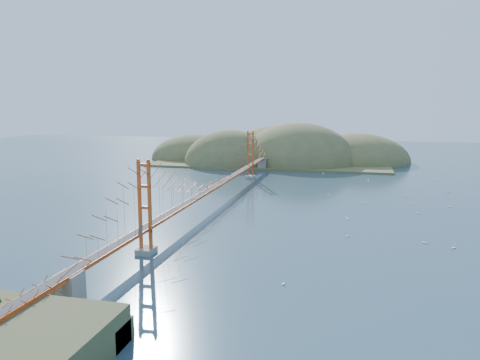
% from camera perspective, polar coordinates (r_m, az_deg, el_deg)
% --- Properties ---
extents(ground, '(320.00, 320.00, 0.00)m').
position_cam_1_polar(ground, '(86.54, -2.99, -2.87)').
color(ground, '#2B4556').
rests_on(ground, ground).
extents(bridge, '(2.20, 94.40, 12.00)m').
position_cam_1_polar(bridge, '(85.51, -2.99, 1.75)').
color(bridge, gray).
rests_on(bridge, ground).
extents(approach_viaduct, '(1.40, 12.00, 3.38)m').
position_cam_1_polar(approach_viaduct, '(41.01, -24.81, -14.09)').
color(approach_viaduct, '#B33F13').
rests_on(approach_viaduct, ground).
extents(promontory, '(9.00, 6.00, 0.24)m').
position_cam_1_polar(promontory, '(44.43, -21.78, -15.46)').
color(promontory, '#59544C').
rests_on(promontory, ground).
extents(fort, '(3.70, 2.30, 1.75)m').
position_cam_1_polar(fort, '(44.52, -20.85, -14.58)').
color(fort, maroon).
rests_on(fort, ground).
extents(far_headlands, '(84.00, 58.00, 25.00)m').
position_cam_1_polar(far_headlands, '(152.28, 5.18, 2.39)').
color(far_headlands, brown).
rests_on(far_headlands, ground).
extents(sailboat_5, '(0.62, 0.62, 0.67)m').
position_cam_1_polar(sailboat_5, '(84.14, 20.82, -3.72)').
color(sailboat_5, white).
rests_on(sailboat_5, ground).
extents(sailboat_14, '(0.60, 0.60, 0.64)m').
position_cam_1_polar(sailboat_14, '(89.14, 14.71, -2.71)').
color(sailboat_14, white).
rests_on(sailboat_14, ground).
extents(sailboat_4, '(0.59, 0.61, 0.69)m').
position_cam_1_polar(sailboat_4, '(99.52, 19.74, -1.72)').
color(sailboat_4, white).
rests_on(sailboat_4, ground).
extents(sailboat_1, '(0.61, 0.63, 0.71)m').
position_cam_1_polar(sailboat_1, '(76.89, 12.98, -4.54)').
color(sailboat_1, white).
rests_on(sailboat_1, ground).
extents(sailboat_13, '(0.71, 0.71, 0.75)m').
position_cam_1_polar(sailboat_13, '(66.00, 24.59, -7.46)').
color(sailboat_13, white).
rests_on(sailboat_13, ground).
extents(sailboat_11, '(0.61, 0.59, 0.68)m').
position_cam_1_polar(sailboat_11, '(91.26, 24.27, -2.96)').
color(sailboat_11, white).
rests_on(sailboat_11, ground).
extents(sailboat_17, '(0.63, 0.56, 0.72)m').
position_cam_1_polar(sailboat_17, '(120.71, 22.58, -0.02)').
color(sailboat_17, white).
rests_on(sailboat_17, ground).
extents(sailboat_2, '(0.65, 0.61, 0.73)m').
position_cam_1_polar(sailboat_2, '(66.91, 21.57, -7.04)').
color(sailboat_2, white).
rests_on(sailboat_2, ground).
extents(sailboat_8, '(0.50, 0.44, 0.57)m').
position_cam_1_polar(sailboat_8, '(90.74, 20.01, -2.77)').
color(sailboat_8, white).
rests_on(sailboat_8, ground).
extents(sailboat_6, '(0.52, 0.52, 0.56)m').
position_cam_1_polar(sailboat_6, '(67.08, 12.97, -6.59)').
color(sailboat_6, white).
rests_on(sailboat_6, ground).
extents(sailboat_9, '(0.70, 0.70, 0.74)m').
position_cam_1_polar(sailboat_9, '(106.09, 24.09, -1.32)').
color(sailboat_9, white).
rests_on(sailboat_9, ground).
extents(sailboat_12, '(0.58, 0.50, 0.66)m').
position_cam_1_polar(sailboat_12, '(124.59, 10.11, 0.82)').
color(sailboat_12, white).
rests_on(sailboat_12, ground).
extents(sailboat_7, '(0.51, 0.46, 0.57)m').
position_cam_1_polar(sailboat_7, '(96.17, 10.75, -1.71)').
color(sailboat_7, white).
rests_on(sailboat_7, ground).
extents(sailboat_15, '(0.61, 0.61, 0.65)m').
position_cam_1_polar(sailboat_15, '(116.01, 15.37, 0.00)').
color(sailboat_15, white).
rests_on(sailboat_15, ground).
extents(sailboat_10, '(0.49, 0.52, 0.59)m').
position_cam_1_polar(sailboat_10, '(48.97, 5.29, -12.42)').
color(sailboat_10, white).
rests_on(sailboat_10, ground).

